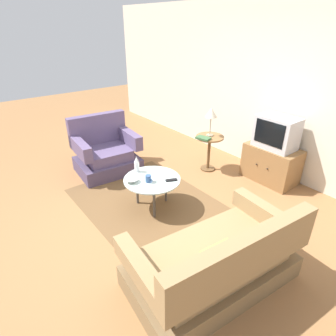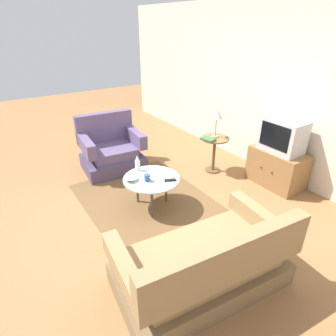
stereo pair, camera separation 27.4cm
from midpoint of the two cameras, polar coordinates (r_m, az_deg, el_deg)
name	(u,v)px [view 1 (the left image)]	position (r m, az deg, el deg)	size (l,w,h in m)	color
ground_plane	(149,216)	(3.89, -5.91, -9.60)	(16.00, 16.00, 0.00)	olive
back_wall	(272,90)	(4.97, 18.85, 14.61)	(9.00, 0.12, 2.70)	beige
area_rug	(153,206)	(4.06, -5.03, -7.78)	(2.43, 1.67, 0.00)	brown
armchair	(106,153)	(5.03, -14.05, 2.94)	(0.89, 1.07, 0.94)	#4B3E5C
couch	(216,263)	(2.87, 6.74, -18.58)	(1.07, 1.71, 0.84)	brown
coffee_table	(152,181)	(3.84, -5.28, -2.73)	(0.77, 0.77, 0.45)	#B2C6C1
side_table	(209,146)	(4.88, 6.75, 4.41)	(0.47, 0.47, 0.62)	olive
tv_stand	(271,164)	(4.82, 18.57, 0.81)	(0.83, 0.51, 0.58)	olive
television	(276,132)	(4.61, 19.48, 6.76)	(0.61, 0.40, 0.50)	#B7B7BC
table_lamp	(211,114)	(4.72, 7.06, 10.84)	(0.19, 0.19, 0.48)	#9E937A
vase	(137,164)	(3.97, -8.31, 0.68)	(0.07, 0.07, 0.24)	white
mug	(149,179)	(3.72, -6.06, -2.20)	(0.13, 0.08, 0.10)	#335184
bowl	(132,180)	(3.76, -9.45, -2.53)	(0.18, 0.18, 0.05)	silver
tv_remote_dark	(171,180)	(3.75, -1.41, -2.48)	(0.11, 0.16, 0.02)	black
book	(203,138)	(4.68, 5.48, 6.02)	(0.26, 0.20, 0.03)	#3D663D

